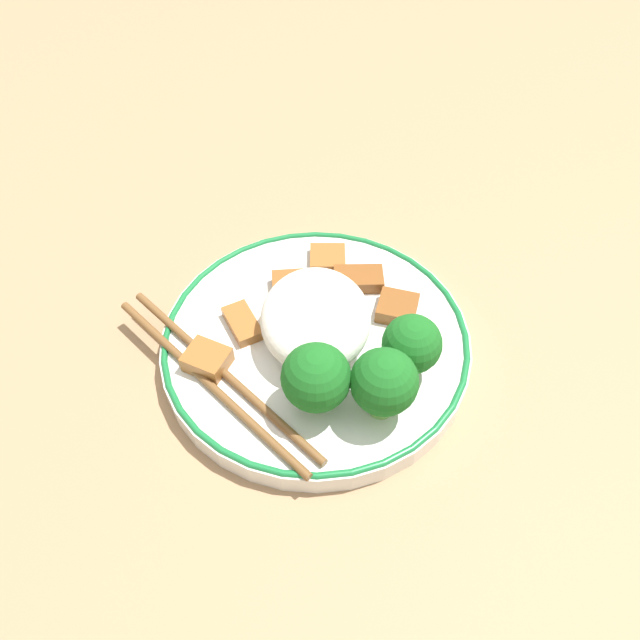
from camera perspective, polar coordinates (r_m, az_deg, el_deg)
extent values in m
plane|color=#9E7A56|center=(0.49, 0.00, -2.86)|extent=(3.00, 3.00, 0.00)
cylinder|color=white|center=(0.48, 0.00, -2.21)|extent=(0.23, 0.23, 0.02)
torus|color=#197238|center=(0.47, 0.00, -1.55)|extent=(0.23, 0.23, 0.00)
ellipsoid|color=white|center=(0.46, -0.17, 0.58)|extent=(0.09, 0.08, 0.04)
cylinder|color=#72AD4C|center=(0.43, 0.65, -7.13)|extent=(0.01, 0.01, 0.01)
sphere|color=#19601E|center=(0.41, 0.68, -5.26)|extent=(0.05, 0.05, 0.05)
cylinder|color=#72AD4C|center=(0.43, 6.05, -7.51)|extent=(0.02, 0.02, 0.02)
sphere|color=#19601E|center=(0.41, 6.34, -5.62)|extent=(0.05, 0.05, 0.05)
cylinder|color=#72AD4C|center=(0.45, 8.47, -4.01)|extent=(0.02, 0.02, 0.02)
sphere|color=#19601E|center=(0.43, 8.83, -2.17)|extent=(0.04, 0.04, 0.04)
cube|color=#995B28|center=(0.52, 1.06, 5.68)|extent=(0.03, 0.03, 0.01)
cube|color=brown|center=(0.50, -2.54, 3.38)|extent=(0.02, 0.03, 0.01)
cube|color=brown|center=(0.49, 7.47, 1.11)|extent=(0.04, 0.04, 0.01)
cube|color=#995B28|center=(0.48, -6.72, -0.30)|extent=(0.04, 0.03, 0.01)
cube|color=brown|center=(0.50, 3.90, 3.77)|extent=(0.02, 0.04, 0.01)
cube|color=#995B28|center=(0.46, -9.89, -3.58)|extent=(0.04, 0.04, 0.01)
cylinder|color=brown|center=(0.45, -9.85, -5.64)|extent=(0.15, 0.15, 0.01)
cylinder|color=brown|center=(0.45, -8.52, -4.64)|extent=(0.15, 0.15, 0.01)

